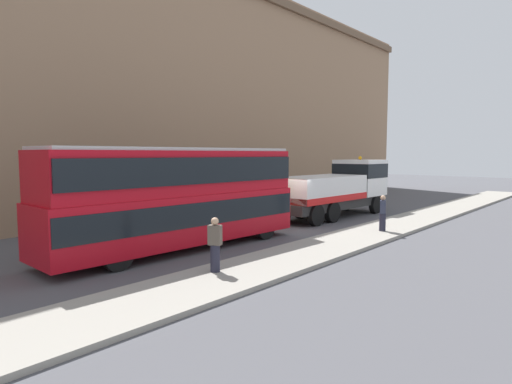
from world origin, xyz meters
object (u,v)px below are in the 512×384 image
recovery_tow_truck (337,188)px  double_decker_bus (179,194)px  pedestrian_onlooker (215,245)px  pedestrian_bystander (383,214)px

recovery_tow_truck → double_decker_bus: double_decker_bus is taller
pedestrian_onlooker → pedestrian_bystander: 10.20m
double_decker_bus → recovery_tow_truck: bearing=2.0°
pedestrian_bystander → pedestrian_onlooker: bearing=60.7°
recovery_tow_truck → double_decker_bus: (-12.19, 0.02, 0.47)m
pedestrian_onlooker → pedestrian_bystander: (10.17, -0.86, 0.00)m
double_decker_bus → pedestrian_onlooker: double_decker_bus is taller
pedestrian_onlooker → pedestrian_bystander: bearing=-30.2°
pedestrian_onlooker → recovery_tow_truck: bearing=-10.1°
double_decker_bus → pedestrian_bystander: 9.76m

